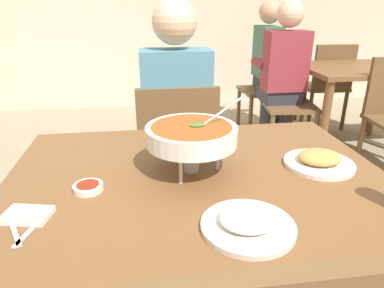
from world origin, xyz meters
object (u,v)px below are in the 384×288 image
object	(u,v)px
dining_table_far	(356,82)
patron_bg_left	(270,59)
dining_table_main	(198,202)
chair_bg_middle	(287,95)
curry_bowl	(192,135)
sauce_dish	(88,187)
chair_bg_left	(272,83)
chair_bg_right	(327,82)
diner_main	(175,110)
appetizer_plate	(319,160)
rice_plate	(248,222)
chair_diner_main	(177,152)
patron_bg_middle	(283,69)

from	to	relation	value
dining_table_far	patron_bg_left	world-z (taller)	patron_bg_left
dining_table_main	chair_bg_middle	world-z (taller)	chair_bg_middle
curry_bowl	sauce_dish	size ratio (longest dim) A/B	3.69
chair_bg_left	chair_bg_right	size ratio (longest dim) A/B	1.00
dining_table_main	patron_bg_left	size ratio (longest dim) A/B	0.96
diner_main	patron_bg_left	size ratio (longest dim) A/B	1.00
dining_table_main	curry_bowl	world-z (taller)	curry_bowl
diner_main	appetizer_plate	xyz separation A→B (m)	(0.43, -0.78, 0.03)
dining_table_main	chair_bg_middle	distance (m)	2.21
curry_bowl	rice_plate	size ratio (longest dim) A/B	1.39
chair_bg_middle	chair_bg_right	xyz separation A→B (m)	(0.64, 0.49, 0.00)
curry_bowl	appetizer_plate	xyz separation A→B (m)	(0.45, -0.02, -0.11)
diner_main	sauce_dish	size ratio (longest dim) A/B	14.56
chair_bg_middle	chair_bg_right	size ratio (longest dim) A/B	1.00
sauce_dish	patron_bg_left	xyz separation A→B (m)	(1.48, 2.49, -0.02)
dining_table_main	sauce_dish	world-z (taller)	sauce_dish
rice_plate	sauce_dish	xyz separation A→B (m)	(-0.43, 0.26, -0.01)
patron_bg_left	curry_bowl	bearing A→B (deg)	-115.53
appetizer_plate	dining_table_far	xyz separation A→B (m)	(1.31, 1.85, -0.16)
chair_diner_main	diner_main	bearing A→B (deg)	90.00
dining_table_main	chair_bg_left	bearing A→B (deg)	64.22
patron_bg_left	chair_diner_main	bearing A→B (deg)	-123.92
rice_plate	chair_bg_left	size ratio (longest dim) A/B	0.27
chair_diner_main	dining_table_far	size ratio (longest dim) A/B	0.90
dining_table_main	sauce_dish	distance (m)	0.37
rice_plate	chair_diner_main	bearing A→B (deg)	94.16
curry_bowl	chair_bg_right	distance (m)	2.97
appetizer_plate	patron_bg_middle	bearing A→B (deg)	71.72
dining_table_far	patron_bg_middle	distance (m)	0.70
diner_main	curry_bowl	xyz separation A→B (m)	(-0.02, -0.76, 0.14)
rice_plate	chair_bg_right	bearing A→B (deg)	58.04
diner_main	patron_bg_left	world-z (taller)	same
dining_table_main	dining_table_far	world-z (taller)	same
diner_main	patron_bg_middle	bearing A→B (deg)	46.34
diner_main	chair_bg_right	world-z (taller)	diner_main
dining_table_main	chair_bg_right	size ratio (longest dim) A/B	1.40
rice_plate	curry_bowl	bearing A→B (deg)	105.60
dining_table_main	patron_bg_left	distance (m)	2.69
patron_bg_left	rice_plate	bearing A→B (deg)	-110.96
appetizer_plate	chair_bg_middle	distance (m)	2.03
dining_table_main	patron_bg_left	world-z (taller)	patron_bg_left
diner_main	rice_plate	bearing A→B (deg)	-85.97
chair_diner_main	diner_main	world-z (taller)	diner_main
chair_bg_left	curry_bowl	bearing A→B (deg)	-116.44
chair_diner_main	dining_table_far	xyz separation A→B (m)	(1.74, 1.10, 0.11)
chair_diner_main	patron_bg_left	bearing A→B (deg)	56.08
chair_diner_main	dining_table_far	world-z (taller)	chair_diner_main
curry_bowl	patron_bg_middle	xyz separation A→B (m)	(1.07, 1.86, -0.14)
curry_bowl	chair_bg_left	xyz separation A→B (m)	(1.17, 2.36, -0.38)
chair_bg_middle	patron_bg_left	world-z (taller)	patron_bg_left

